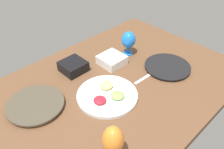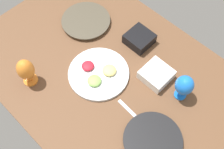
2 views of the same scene
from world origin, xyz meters
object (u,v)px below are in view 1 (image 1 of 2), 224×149
dinner_plate_left (167,67)px  square_bowl_black (73,66)px  dinner_plate_right (36,105)px  fruit_platter (107,95)px  hurricane_glass_blue (129,40)px  square_bowl_white (112,60)px  hurricane_glass_orange (113,141)px

dinner_plate_left → square_bowl_black: 59.13cm
dinner_plate_left → dinner_plate_right: 81.92cm
dinner_plate_left → fruit_platter: (45.09, -7.58, 0.22)cm
dinner_plate_left → square_bowl_black: (44.01, -39.41, 2.56)cm
fruit_platter → hurricane_glass_blue: bearing=-151.8°
hurricane_glass_blue → square_bowl_white: 17.65cm
dinner_plate_right → fruit_platter: fruit_platter is taller
dinner_plate_left → square_bowl_black: bearing=-41.8°
dinner_plate_left → hurricane_glass_blue: hurricane_glass_blue is taller
dinner_plate_left → hurricane_glass_blue: 30.81cm
hurricane_glass_blue → square_bowl_white: size_ratio=1.12×
square_bowl_white → square_bowl_black: bearing=-26.9°
dinner_plate_left → hurricane_glass_blue: (5.67, -28.74, 9.54)cm
dinner_plate_right → square_bowl_black: 35.04cm
hurricane_glass_orange → hurricane_glass_blue: bearing=-141.9°
dinner_plate_right → square_bowl_black: (-33.02, -11.53, 2.23)cm
dinner_plate_left → square_bowl_white: bearing=-52.3°
fruit_platter → square_bowl_white: size_ratio=2.23×
dinner_plate_left → square_bowl_black: square_bowl_black is taller
dinner_plate_right → fruit_platter: bearing=147.6°
fruit_platter → square_bowl_black: size_ratio=2.33×
hurricane_glass_blue → square_bowl_black: hurricane_glass_blue is taller
hurricane_glass_blue → hurricane_glass_orange: bearing=38.1°
square_bowl_white → hurricane_glass_blue: bearing=-177.8°
fruit_platter → hurricane_glass_orange: hurricane_glass_orange is taller
dinner_plate_left → hurricane_glass_blue: bearing=-78.8°
square_bowl_black → hurricane_glass_orange: bearing=67.8°
dinner_plate_right → square_bowl_white: (-55.32, -0.23, 1.86)cm
hurricane_glass_blue → square_bowl_white: (16.04, 0.63, -7.34)cm
dinner_plate_right → fruit_platter: 37.85cm
square_bowl_white → dinner_plate_left: bearing=127.7°
dinner_plate_left → hurricane_glass_orange: hurricane_glass_orange is taller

